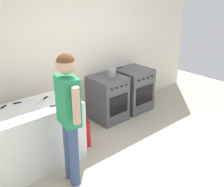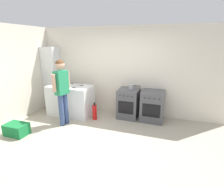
{
  "view_description": "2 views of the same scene",
  "coord_description": "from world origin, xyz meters",
  "px_view_note": "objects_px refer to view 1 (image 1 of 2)",
  "views": [
    {
      "loc": [
        -2.81,
        -2.06,
        2.49
      ],
      "look_at": [
        -0.14,
        0.91,
        0.86
      ],
      "focal_mm": 45.0,
      "sensor_mm": 36.0,
      "label": 1
    },
    {
      "loc": [
        1.45,
        -3.13,
        2.16
      ],
      "look_at": [
        0.06,
        0.95,
        0.87
      ],
      "focal_mm": 28.0,
      "sensor_mm": 36.0,
      "label": 2
    }
  ],
  "objects_px": {
    "knife_chef": "(23,102)",
    "person": "(69,109)",
    "oven_left": "(108,98)",
    "oven_right": "(134,89)",
    "pot": "(112,72)",
    "knife_utility": "(49,107)",
    "fire_extinguisher": "(86,134)",
    "knife_bread": "(41,101)"
  },
  "relations": [
    {
      "from": "oven_left",
      "to": "knife_bread",
      "type": "distance_m",
      "value": 1.58
    },
    {
      "from": "pot",
      "to": "fire_extinguisher",
      "type": "distance_m",
      "value": 1.27
    },
    {
      "from": "pot",
      "to": "knife_chef",
      "type": "xyz_separation_m",
      "value": [
        -1.77,
        -0.11,
        -0.02
      ]
    },
    {
      "from": "oven_right",
      "to": "fire_extinguisher",
      "type": "xyz_separation_m",
      "value": [
        -1.56,
        -0.48,
        -0.21
      ]
    },
    {
      "from": "fire_extinguisher",
      "to": "oven_right",
      "type": "bearing_deg",
      "value": 16.98
    },
    {
      "from": "oven_left",
      "to": "oven_right",
      "type": "bearing_deg",
      "value": 0.0
    },
    {
      "from": "oven_left",
      "to": "person",
      "type": "distance_m",
      "value": 1.94
    },
    {
      "from": "knife_utility",
      "to": "person",
      "type": "height_order",
      "value": "person"
    },
    {
      "from": "knife_utility",
      "to": "knife_chef",
      "type": "distance_m",
      "value": 0.44
    },
    {
      "from": "knife_bread",
      "to": "fire_extinguisher",
      "type": "xyz_separation_m",
      "value": [
        0.61,
        -0.2,
        -0.69
      ]
    },
    {
      "from": "knife_utility",
      "to": "fire_extinguisher",
      "type": "height_order",
      "value": "knife_utility"
    },
    {
      "from": "oven_right",
      "to": "knife_chef",
      "type": "height_order",
      "value": "knife_chef"
    },
    {
      "from": "knife_chef",
      "to": "person",
      "type": "xyz_separation_m",
      "value": [
        0.17,
        -0.89,
        0.15
      ]
    },
    {
      "from": "oven_right",
      "to": "pot",
      "type": "bearing_deg",
      "value": -178.31
    },
    {
      "from": "oven_left",
      "to": "fire_extinguisher",
      "type": "distance_m",
      "value": 1.01
    },
    {
      "from": "pot",
      "to": "knife_utility",
      "type": "height_order",
      "value": "pot"
    },
    {
      "from": "oven_right",
      "to": "knife_bread",
      "type": "bearing_deg",
      "value": -172.79
    },
    {
      "from": "pot",
      "to": "knife_chef",
      "type": "distance_m",
      "value": 1.77
    },
    {
      "from": "oven_right",
      "to": "pot",
      "type": "height_order",
      "value": "pot"
    },
    {
      "from": "pot",
      "to": "knife_bread",
      "type": "bearing_deg",
      "value": -170.65
    },
    {
      "from": "knife_chef",
      "to": "pot",
      "type": "bearing_deg",
      "value": 3.71
    },
    {
      "from": "person",
      "to": "oven_right",
      "type": "bearing_deg",
      "value": 24.88
    },
    {
      "from": "oven_left",
      "to": "knife_bread",
      "type": "relative_size",
      "value": 2.66
    },
    {
      "from": "person",
      "to": "knife_bread",
      "type": "bearing_deg",
      "value": 87.25
    },
    {
      "from": "pot",
      "to": "fire_extinguisher",
      "type": "relative_size",
      "value": 0.7
    },
    {
      "from": "person",
      "to": "fire_extinguisher",
      "type": "xyz_separation_m",
      "value": [
        0.65,
        0.55,
        -0.84
      ]
    },
    {
      "from": "knife_chef",
      "to": "person",
      "type": "relative_size",
      "value": 0.18
    },
    {
      "from": "oven_right",
      "to": "knife_bread",
      "type": "relative_size",
      "value": 2.66
    },
    {
      "from": "oven_right",
      "to": "person",
      "type": "relative_size",
      "value": 0.49
    },
    {
      "from": "person",
      "to": "fire_extinguisher",
      "type": "distance_m",
      "value": 1.19
    },
    {
      "from": "oven_left",
      "to": "oven_right",
      "type": "xyz_separation_m",
      "value": [
        0.69,
        0.0,
        0.0
      ]
    },
    {
      "from": "person",
      "to": "oven_left",
      "type": "bearing_deg",
      "value": 34.07
    },
    {
      "from": "oven_right",
      "to": "oven_left",
      "type": "bearing_deg",
      "value": -180.0
    },
    {
      "from": "knife_chef",
      "to": "person",
      "type": "distance_m",
      "value": 0.92
    },
    {
      "from": "oven_left",
      "to": "person",
      "type": "relative_size",
      "value": 0.49
    },
    {
      "from": "oven_left",
      "to": "fire_extinguisher",
      "type": "relative_size",
      "value": 1.7
    },
    {
      "from": "oven_left",
      "to": "fire_extinguisher",
      "type": "bearing_deg",
      "value": -151.22
    },
    {
      "from": "knife_chef",
      "to": "fire_extinguisher",
      "type": "distance_m",
      "value": 1.12
    },
    {
      "from": "oven_right",
      "to": "knife_chef",
      "type": "relative_size",
      "value": 2.73
    },
    {
      "from": "pot",
      "to": "person",
      "type": "xyz_separation_m",
      "value": [
        -1.6,
        -1.01,
        0.13
      ]
    },
    {
      "from": "pot",
      "to": "person",
      "type": "bearing_deg",
      "value": -147.76
    },
    {
      "from": "oven_left",
      "to": "pot",
      "type": "distance_m",
      "value": 0.5
    }
  ]
}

